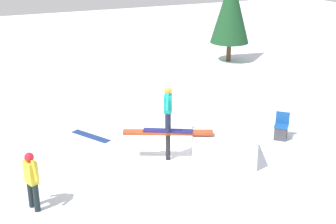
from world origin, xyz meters
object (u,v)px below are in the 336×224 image
main_rider_on_rail (168,110)px  pine_tree_near (231,8)px  loose_snowboard_navy (91,136)px  bystander_yellow (32,178)px  rail_feature (168,136)px  folding_chair (281,127)px

main_rider_on_rail → pine_tree_near: size_ratio=0.31×
main_rider_on_rail → pine_tree_near: (-7.82, -9.39, 1.20)m
main_rider_on_rail → loose_snowboard_navy: main_rider_on_rail is taller
loose_snowboard_navy → pine_tree_near: bearing=95.9°
bystander_yellow → loose_snowboard_navy: size_ratio=0.98×
main_rider_on_rail → loose_snowboard_navy: size_ratio=0.91×
main_rider_on_rail → pine_tree_near: bearing=-100.9°
rail_feature → main_rider_on_rail: bearing=0.0°
rail_feature → bystander_yellow: (4.10, 1.11, 0.07)m
rail_feature → bystander_yellow: 4.25m
loose_snowboard_navy → folding_chair: bearing=34.6°
rail_feature → main_rider_on_rail: 0.81m
folding_chair → main_rider_on_rail: bearing=-137.9°
bystander_yellow → pine_tree_near: (-11.92, -10.50, 1.94)m
loose_snowboard_navy → folding_chair: folding_chair is taller
folding_chair → pine_tree_near: size_ratio=0.19×
bystander_yellow → main_rider_on_rail: bearing=-94.0°
main_rider_on_rail → pine_tree_near: pine_tree_near is taller
bystander_yellow → pine_tree_near: size_ratio=0.33×
rail_feature → folding_chair: size_ratio=2.85×
bystander_yellow → folding_chair: size_ratio=1.72×
loose_snowboard_navy → pine_tree_near: pine_tree_near is taller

